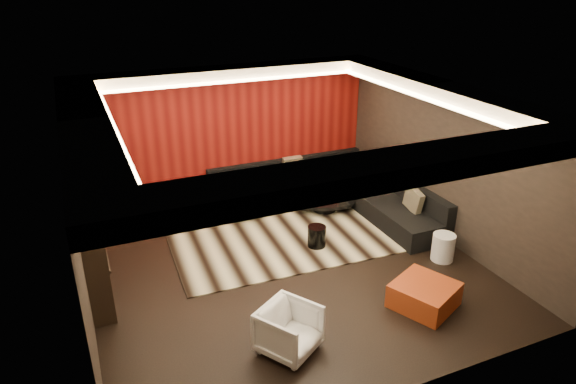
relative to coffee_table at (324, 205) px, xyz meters
name	(u,v)px	position (x,y,z in m)	size (l,w,h in m)	color
floor	(286,268)	(-1.55, -1.65, -0.14)	(6.00, 6.00, 0.02)	black
ceiling	(285,97)	(-1.55, -1.65, 2.68)	(6.00, 6.00, 0.02)	silver
wall_back	(227,135)	(-1.55, 1.36, 1.27)	(6.00, 0.02, 2.80)	black
wall_left	(75,225)	(-4.56, -1.65, 1.27)	(0.02, 6.00, 2.80)	black
wall_right	(444,161)	(1.46, -1.65, 1.27)	(0.02, 6.00, 2.80)	black
red_feature_wall	(228,135)	(-1.55, 1.32, 1.27)	(5.98, 0.05, 2.78)	#6B0C0A
soffit_back	(229,73)	(-1.55, 1.05, 2.56)	(6.00, 0.60, 0.22)	silver
soffit_front	(393,168)	(-1.55, -4.35, 2.56)	(6.00, 0.60, 0.22)	silver
soffit_left	(85,127)	(-4.25, -1.65, 2.56)	(0.60, 4.80, 0.22)	silver
soffit_right	(439,89)	(1.15, -1.65, 2.56)	(0.60, 4.80, 0.22)	silver
cove_back	(234,81)	(-1.55, 0.71, 2.47)	(4.80, 0.08, 0.04)	#FFD899
cove_front	(374,165)	(-1.55, -4.01, 2.47)	(4.80, 0.08, 0.04)	#FFD899
cove_left	(114,131)	(-3.91, -1.65, 2.47)	(0.08, 4.80, 0.04)	#FFD899
cove_right	(421,97)	(0.81, -1.65, 2.47)	(0.08, 4.80, 0.04)	#FFD899
tv_surround	(89,224)	(-4.40, -1.05, 0.97)	(0.30, 2.00, 2.20)	black
tv_screen	(97,200)	(-4.24, -1.05, 1.32)	(0.04, 1.30, 0.80)	black
tv_shelf	(104,246)	(-4.24, -1.05, 0.57)	(0.04, 1.60, 0.04)	black
rug	(279,231)	(-1.18, -0.46, -0.12)	(4.00, 3.00, 0.02)	beige
coffee_table	(324,205)	(0.00, 0.00, 0.00)	(1.26, 1.26, 0.21)	black
drum_stool	(317,236)	(-0.79, -1.25, 0.08)	(0.32, 0.32, 0.38)	black
striped_pouf	(243,207)	(-1.59, 0.38, 0.09)	(0.71, 0.71, 0.39)	beige
white_side_table	(443,247)	(0.95, -2.47, 0.11)	(0.37, 0.37, 0.47)	white
orange_ottoman	(424,295)	(-0.13, -3.39, 0.05)	(0.81, 0.81, 0.36)	#9C3C14
armchair	(289,330)	(-2.30, -3.49, 0.19)	(0.67, 0.69, 0.63)	white
sectional_sofa	(328,193)	(0.18, 0.22, 0.14)	(3.65, 3.50, 0.75)	black
throw_pillows	(357,176)	(0.75, 0.04, 0.49)	(1.75, 2.82, 0.50)	#C2B68E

